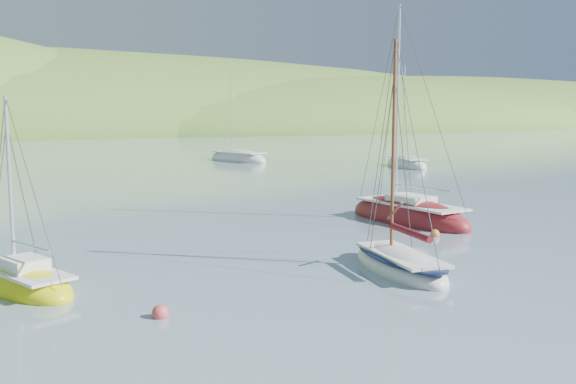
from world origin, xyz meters
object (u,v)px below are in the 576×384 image
sailboat_yellow (24,284)px  sloop_red (408,217)px  distant_sloop_d (406,165)px  distant_sloop_b (238,159)px  daysailer_white (400,265)px

sailboat_yellow → sloop_red: bearing=-7.3°
distant_sloop_d → distant_sloop_b: bearing=144.8°
daysailer_white → sailboat_yellow: bearing=173.4°
sloop_red → sailboat_yellow: sloop_red is taller
daysailer_white → sailboat_yellow: daysailer_white is taller
sailboat_yellow → distant_sloop_d: 49.41m
sailboat_yellow → distant_sloop_d: (39.42, 29.79, 0.02)m
distant_sloop_b → distant_sloop_d: distant_sloop_b is taller
sloop_red → sailboat_yellow: size_ratio=1.78×
distant_sloop_d → sailboat_yellow: bearing=-127.2°
sailboat_yellow → daysailer_white: bearing=-37.0°
sailboat_yellow → distant_sloop_b: bearing=39.0°
distant_sloop_b → distant_sloop_d: (12.12, -14.91, -0.02)m
sloop_red → sailboat_yellow: bearing=-172.0°
sloop_red → distant_sloop_b: bearing=74.1°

